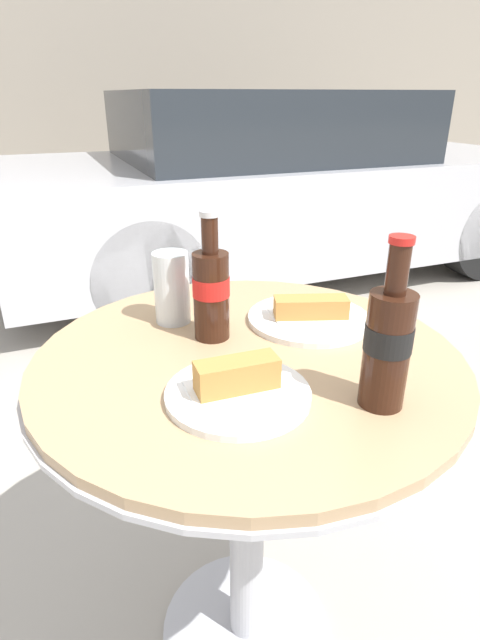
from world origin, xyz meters
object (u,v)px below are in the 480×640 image
object	(u,v)px
bistro_table	(247,429)
lunch_plate_far	(309,315)
cola_bottle_right	(388,343)
cola_bottle_left	(211,290)
parked_car	(281,188)
lunch_plate_near	(238,388)
drinking_glass	(172,291)

from	to	relation	value
bistro_table	lunch_plate_far	bearing A→B (deg)	25.00
lunch_plate_far	cola_bottle_right	bearing A→B (deg)	-98.94
cola_bottle_left	cola_bottle_right	world-z (taller)	cola_bottle_right
parked_car	lunch_plate_near	bearing A→B (deg)	-117.78
cola_bottle_right	drinking_glass	world-z (taller)	cola_bottle_right
cola_bottle_right	parked_car	size ratio (longest dim) A/B	0.07
cola_bottle_left	parked_car	distance (m)	2.82
cola_bottle_right	cola_bottle_left	bearing A→B (deg)	117.27
cola_bottle_left	cola_bottle_right	xyz separation A→B (m)	(0.16, -0.31, 0.01)
drinking_glass	lunch_plate_near	world-z (taller)	drinking_glass
cola_bottle_left	drinking_glass	xyz separation A→B (m)	(-0.05, 0.10, -0.03)
drinking_glass	parked_car	size ratio (longest dim) A/B	0.04
parked_car	cola_bottle_right	bearing A→B (deg)	-113.62
lunch_plate_far	drinking_glass	bearing A→B (deg)	157.19
cola_bottle_right	parked_car	bearing A→B (deg)	66.38
cola_bottle_left	lunch_plate_far	size ratio (longest dim) A/B	0.97
bistro_table	drinking_glass	distance (m)	0.32
bistro_table	cola_bottle_right	xyz separation A→B (m)	(0.12, -0.22, 0.27)
bistro_table	parked_car	distance (m)	2.87
cola_bottle_left	drinking_glass	world-z (taller)	cola_bottle_left
bistro_table	lunch_plate_near	size ratio (longest dim) A/B	3.47
drinking_glass	lunch_plate_far	size ratio (longest dim) A/B	0.58
drinking_glass	lunch_plate_near	bearing A→B (deg)	-87.03
cola_bottle_left	lunch_plate_near	size ratio (longest dim) A/B	1.08
drinking_glass	cola_bottle_left	bearing A→B (deg)	-63.37
parked_car	drinking_glass	bearing A→B (deg)	-121.17
parked_car	lunch_plate_far	bearing A→B (deg)	-115.27
bistro_table	cola_bottle_left	size ratio (longest dim) A/B	3.22
lunch_plate_near	parked_car	distance (m)	3.02
cola_bottle_right	parked_car	xyz separation A→B (m)	(1.21, 2.76, -0.29)
drinking_glass	parked_car	bearing A→B (deg)	58.83
lunch_plate_near	lunch_plate_far	bearing A→B (deg)	40.41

